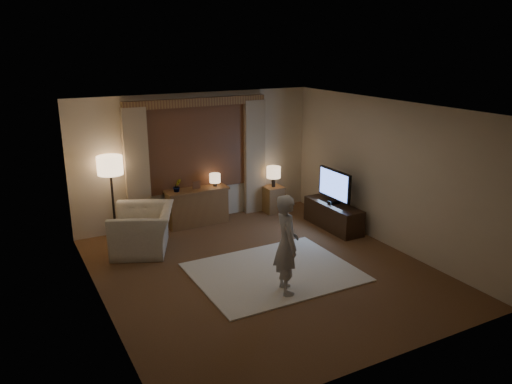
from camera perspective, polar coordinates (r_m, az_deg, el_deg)
room at (r=8.09m, az=-0.86°, el=1.01°), size 5.04×5.54×2.64m
rug at (r=8.07m, az=2.07°, el=-9.12°), size 2.50×2.00×0.02m
sideboard at (r=10.07m, az=-6.73°, el=-1.76°), size 1.20×0.40×0.70m
picture_frame at (r=9.94m, az=-6.82°, el=0.70°), size 0.16×0.02×0.20m
plant at (r=9.79m, az=-9.00°, el=0.67°), size 0.17×0.13×0.30m
table_lamp_sideboard at (r=10.06m, az=-4.72°, el=1.53°), size 0.22×0.22×0.30m
floor_lamp at (r=9.36m, az=-16.31°, el=2.43°), size 0.46×0.46×1.58m
armchair at (r=8.97m, az=-12.79°, el=-4.22°), size 1.40×1.48×0.76m
side_table at (r=10.76m, az=1.99°, el=-0.82°), size 0.40×0.40×0.56m
table_lamp_side at (r=10.60m, az=2.02°, el=2.21°), size 0.30×0.30×0.44m
tv_stand at (r=9.95m, az=8.81°, el=-2.69°), size 0.45×1.40×0.50m
tv at (r=9.76m, az=8.97°, el=0.76°), size 0.23×0.94×0.68m
person at (r=7.18m, az=3.51°, el=-5.97°), size 0.48×0.61×1.48m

